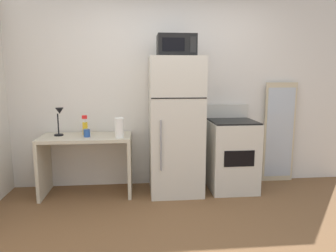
# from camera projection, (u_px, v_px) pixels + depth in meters

# --- Properties ---
(ground_plane) EXTENTS (12.00, 12.00, 0.00)m
(ground_plane) POSITION_uv_depth(u_px,v_px,m) (193.00, 245.00, 2.75)
(ground_plane) COLOR brown
(wall_back_white) EXTENTS (5.00, 0.10, 2.60)m
(wall_back_white) POSITION_uv_depth(u_px,v_px,m) (172.00, 90.00, 4.21)
(wall_back_white) COLOR silver
(wall_back_white) RESTS_ON ground
(desk) EXTENTS (1.11, 0.56, 0.75)m
(desk) POSITION_uv_depth(u_px,v_px,m) (87.00, 154.00, 3.88)
(desk) COLOR beige
(desk) RESTS_ON ground
(desk_lamp) EXTENTS (0.14, 0.12, 0.35)m
(desk_lamp) POSITION_uv_depth(u_px,v_px,m) (59.00, 117.00, 3.81)
(desk_lamp) COLOR black
(desk_lamp) RESTS_ON desk
(coffee_mug) EXTENTS (0.08, 0.08, 0.09)m
(coffee_mug) POSITION_uv_depth(u_px,v_px,m) (87.00, 133.00, 3.78)
(coffee_mug) COLOR #264C99
(coffee_mug) RESTS_ON desk
(spray_bottle) EXTENTS (0.06, 0.06, 0.25)m
(spray_bottle) POSITION_uv_depth(u_px,v_px,m) (85.00, 127.00, 3.91)
(spray_bottle) COLOR yellow
(spray_bottle) RESTS_ON desk
(paper_towel_roll) EXTENTS (0.11, 0.11, 0.24)m
(paper_towel_roll) POSITION_uv_depth(u_px,v_px,m) (120.00, 128.00, 3.72)
(paper_towel_roll) COLOR white
(paper_towel_roll) RESTS_ON desk
(refrigerator) EXTENTS (0.65, 0.65, 1.72)m
(refrigerator) POSITION_uv_depth(u_px,v_px,m) (175.00, 126.00, 3.90)
(refrigerator) COLOR beige
(refrigerator) RESTS_ON ground
(microwave) EXTENTS (0.46, 0.35, 0.26)m
(microwave) POSITION_uv_depth(u_px,v_px,m) (176.00, 46.00, 3.72)
(microwave) COLOR black
(microwave) RESTS_ON refrigerator
(oven_range) EXTENTS (0.59, 0.61, 1.10)m
(oven_range) POSITION_uv_depth(u_px,v_px,m) (232.00, 155.00, 4.05)
(oven_range) COLOR beige
(oven_range) RESTS_ON ground
(leaning_mirror) EXTENTS (0.44, 0.03, 1.40)m
(leaning_mirror) POSITION_uv_depth(u_px,v_px,m) (279.00, 133.00, 4.34)
(leaning_mirror) COLOR #C6B793
(leaning_mirror) RESTS_ON ground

